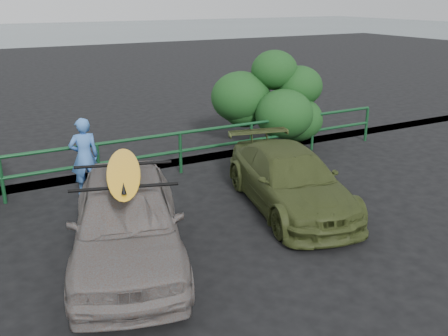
# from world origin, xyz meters

# --- Properties ---
(ground) EXTENTS (80.00, 80.00, 0.00)m
(ground) POSITION_xyz_m (0.00, 0.00, 0.00)
(ground) COLOR black
(guardrail) EXTENTS (14.00, 0.08, 1.04)m
(guardrail) POSITION_xyz_m (0.00, 5.00, 0.52)
(guardrail) COLOR #124221
(guardrail) RESTS_ON ground
(shrub_right) EXTENTS (3.20, 2.40, 2.47)m
(shrub_right) POSITION_xyz_m (5.00, 5.50, 1.24)
(shrub_right) COLOR #19441A
(shrub_right) RESTS_ON ground
(sedan) EXTENTS (2.89, 4.58, 1.45)m
(sedan) POSITION_xyz_m (-1.48, 1.47, 0.73)
(sedan) COLOR slate
(sedan) RESTS_ON ground
(olive_vehicle) EXTENTS (2.52, 4.37, 1.19)m
(olive_vehicle) POSITION_xyz_m (2.10, 2.02, 0.60)
(olive_vehicle) COLOR #3A451E
(olive_vehicle) RESTS_ON ground
(man) EXTENTS (0.64, 0.45, 1.69)m
(man) POSITION_xyz_m (-1.35, 4.72, 0.85)
(man) COLOR #4378CA
(man) RESTS_ON ground
(roof_rack) EXTENTS (1.82, 1.51, 0.05)m
(roof_rack) POSITION_xyz_m (-1.48, 1.47, 1.48)
(roof_rack) COLOR black
(roof_rack) RESTS_ON sedan
(surfboard) EXTENTS (1.22, 2.51, 0.07)m
(surfboard) POSITION_xyz_m (-1.48, 1.47, 1.54)
(surfboard) COLOR yellow
(surfboard) RESTS_ON roof_rack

